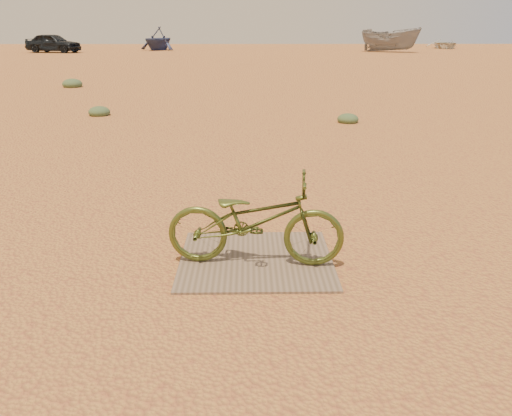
{
  "coord_description": "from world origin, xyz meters",
  "views": [
    {
      "loc": [
        0.03,
        -4.34,
        2.05
      ],
      "look_at": [
        0.09,
        -0.15,
        0.52
      ],
      "focal_mm": 35.0,
      "sensor_mm": 36.0,
      "label": 1
    }
  ],
  "objects_px": {
    "bicycle": "(255,220)",
    "boat_far_left": "(158,38)",
    "boat_mid_right": "(390,40)",
    "car": "(53,43)",
    "plywood_board": "(256,259)",
    "boat_far_right": "(445,44)"
  },
  "relations": [
    {
      "from": "car",
      "to": "boat_mid_right",
      "type": "distance_m",
      "value": 27.87
    },
    {
      "from": "bicycle",
      "to": "boat_far_left",
      "type": "xyz_separation_m",
      "value": [
        -8.11,
        43.32,
        0.58
      ]
    },
    {
      "from": "bicycle",
      "to": "boat_far_left",
      "type": "bearing_deg",
      "value": 15.69
    },
    {
      "from": "car",
      "to": "boat_mid_right",
      "type": "height_order",
      "value": "boat_mid_right"
    },
    {
      "from": "car",
      "to": "boat_far_left",
      "type": "height_order",
      "value": "boat_far_left"
    },
    {
      "from": "car",
      "to": "boat_far_right",
      "type": "xyz_separation_m",
      "value": [
        35.2,
        7.55,
        -0.33
      ]
    },
    {
      "from": "plywood_board",
      "to": "boat_far_right",
      "type": "bearing_deg",
      "value": 67.63
    },
    {
      "from": "bicycle",
      "to": "boat_mid_right",
      "type": "height_order",
      "value": "boat_mid_right"
    },
    {
      "from": "bicycle",
      "to": "car",
      "type": "height_order",
      "value": "car"
    },
    {
      "from": "bicycle",
      "to": "boat_far_right",
      "type": "xyz_separation_m",
      "value": [
        19.19,
        46.7,
        -0.0
      ]
    },
    {
      "from": "bicycle",
      "to": "boat_mid_right",
      "type": "xyz_separation_m",
      "value": [
        11.86,
        39.65,
        0.55
      ]
    },
    {
      "from": "car",
      "to": "plywood_board",
      "type": "bearing_deg",
      "value": -143.19
    },
    {
      "from": "boat_far_left",
      "to": "plywood_board",
      "type": "bearing_deg",
      "value": -53.81
    },
    {
      "from": "plywood_board",
      "to": "bicycle",
      "type": "xyz_separation_m",
      "value": [
        -0.01,
        -0.08,
        0.42
      ]
    },
    {
      "from": "plywood_board",
      "to": "boat_mid_right",
      "type": "height_order",
      "value": "boat_mid_right"
    },
    {
      "from": "car",
      "to": "boat_far_right",
      "type": "height_order",
      "value": "car"
    },
    {
      "from": "bicycle",
      "to": "boat_mid_right",
      "type": "distance_m",
      "value": 41.39
    },
    {
      "from": "plywood_board",
      "to": "boat_mid_right",
      "type": "distance_m",
      "value": 41.31
    },
    {
      "from": "car",
      "to": "boat_far_left",
      "type": "bearing_deg",
      "value": -47.59
    },
    {
      "from": "boat_far_left",
      "to": "bicycle",
      "type": "bearing_deg",
      "value": -53.84
    },
    {
      "from": "boat_far_right",
      "to": "bicycle",
      "type": "bearing_deg",
      "value": -106.2
    },
    {
      "from": "car",
      "to": "bicycle",
      "type": "bearing_deg",
      "value": -143.24
    }
  ]
}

